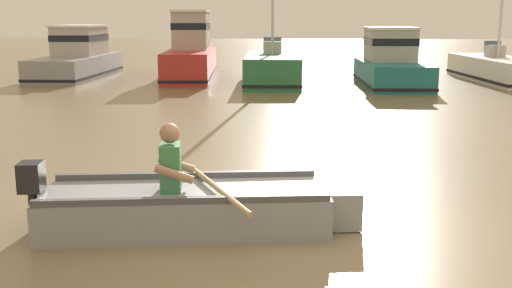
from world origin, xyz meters
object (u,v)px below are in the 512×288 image
(rowboat_with_person, at_px, (192,206))
(moored_boat_white, at_px, (498,70))
(moored_boat_green, at_px, (272,69))
(moored_boat_grey, at_px, (78,58))
(moored_boat_red, at_px, (191,53))
(moored_boat_teal, at_px, (391,64))

(rowboat_with_person, bearing_deg, moored_boat_white, 62.92)
(moored_boat_green, height_order, moored_boat_white, moored_boat_green)
(moored_boat_grey, height_order, moored_boat_white, moored_boat_white)
(moored_boat_red, distance_m, moored_boat_white, 11.44)
(rowboat_with_person, bearing_deg, moored_boat_grey, 113.71)
(moored_boat_white, bearing_deg, moored_boat_grey, 177.69)
(moored_boat_teal, bearing_deg, moored_boat_grey, 168.72)
(moored_boat_grey, relative_size, moored_boat_white, 1.00)
(moored_boat_red, bearing_deg, moored_boat_green, -27.54)
(moored_boat_teal, relative_size, moored_boat_white, 0.82)
(moored_boat_red, height_order, moored_boat_white, moored_boat_white)
(moored_boat_grey, relative_size, moored_boat_red, 0.93)
(rowboat_with_person, height_order, moored_boat_teal, moored_boat_teal)
(moored_boat_red, bearing_deg, rowboat_with_person, -80.00)
(moored_boat_grey, distance_m, moored_boat_red, 4.54)
(moored_boat_red, relative_size, moored_boat_white, 1.08)
(moored_boat_white, bearing_deg, moored_boat_teal, -157.57)
(moored_boat_teal, bearing_deg, moored_boat_white, 22.43)
(moored_boat_white, bearing_deg, moored_boat_green, -171.64)
(rowboat_with_person, height_order, moored_boat_grey, moored_boat_grey)
(moored_boat_grey, distance_m, moored_boat_green, 7.95)
(moored_boat_grey, distance_m, moored_boat_teal, 12.04)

